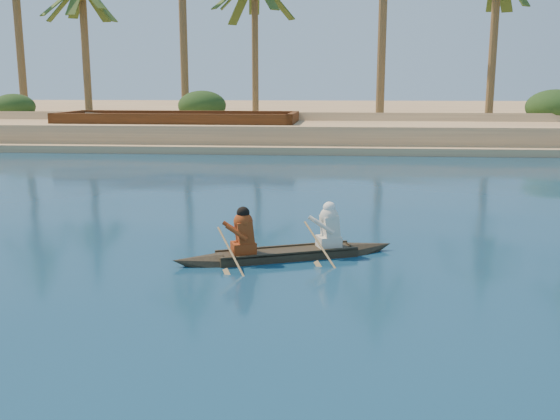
# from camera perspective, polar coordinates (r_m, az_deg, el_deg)

# --- Properties ---
(ground) EXTENTS (160.00, 160.00, 0.00)m
(ground) POSITION_cam_1_polar(r_m,az_deg,el_deg) (8.53, 0.54, -11.79)
(ground) COLOR navy
(ground) RESTS_ON ground
(sandy_embankment) EXTENTS (150.00, 51.00, 1.50)m
(sandy_embankment) POSITION_cam_1_polar(r_m,az_deg,el_deg) (54.78, 4.23, 8.45)
(sandy_embankment) COLOR #DEB57D
(sandy_embankment) RESTS_ON ground
(palm_grove) EXTENTS (110.00, 14.00, 16.00)m
(palm_grove) POSITION_cam_1_polar(r_m,az_deg,el_deg) (43.07, 4.20, 17.59)
(palm_grove) COLOR #35501C
(palm_grove) RESTS_ON ground
(shrub_cluster) EXTENTS (100.00, 6.00, 2.40)m
(shrub_cluster) POSITION_cam_1_polar(r_m,az_deg,el_deg) (39.38, 3.99, 8.27)
(shrub_cluster) COLOR #193513
(shrub_cluster) RESTS_ON ground
(canoe) EXTENTS (4.42, 2.20, 1.24)m
(canoe) POSITION_cam_1_polar(r_m,az_deg,el_deg) (12.24, 0.64, -3.35)
(canoe) COLOR #372E1E
(canoe) RESTS_ON ground
(barge_mid) EXTENTS (13.12, 4.65, 2.17)m
(barge_mid) POSITION_cam_1_polar(r_m,az_deg,el_deg) (35.30, -9.21, 7.07)
(barge_mid) COLOR #623015
(barge_mid) RESTS_ON ground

